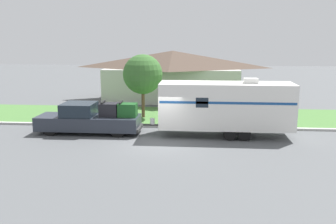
# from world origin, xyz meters

# --- Properties ---
(ground_plane) EXTENTS (120.00, 120.00, 0.00)m
(ground_plane) POSITION_xyz_m (0.00, 0.00, 0.00)
(ground_plane) COLOR #515456
(curb_strip) EXTENTS (80.00, 0.30, 0.14)m
(curb_strip) POSITION_xyz_m (0.00, 3.75, 0.07)
(curb_strip) COLOR #ADADA8
(curb_strip) RESTS_ON ground_plane
(lawn_strip) EXTENTS (80.00, 7.00, 0.03)m
(lawn_strip) POSITION_xyz_m (0.00, 7.40, 0.01)
(lawn_strip) COLOR #477538
(lawn_strip) RESTS_ON ground_plane
(house_across_street) EXTENTS (13.11, 6.85, 4.60)m
(house_across_street) POSITION_xyz_m (-0.38, 15.10, 2.38)
(house_across_street) COLOR #B2B2A8
(house_across_street) RESTS_ON ground_plane
(pickup_truck) EXTENTS (6.36, 2.05, 2.00)m
(pickup_truck) POSITION_xyz_m (-4.46, 1.91, 0.88)
(pickup_truck) COLOR black
(pickup_truck) RESTS_ON ground_plane
(travel_trailer) EXTENTS (8.85, 2.31, 3.47)m
(travel_trailer) POSITION_xyz_m (3.79, 1.91, 1.85)
(travel_trailer) COLOR black
(travel_trailer) RESTS_ON ground_plane
(mailbox) EXTENTS (0.48, 0.20, 1.38)m
(mailbox) POSITION_xyz_m (-6.44, 4.47, 1.06)
(mailbox) COLOR brown
(mailbox) RESTS_ON ground_plane
(tree_in_yard) EXTENTS (2.87, 2.87, 4.63)m
(tree_in_yard) POSITION_xyz_m (-1.90, 6.73, 3.18)
(tree_in_yard) COLOR brown
(tree_in_yard) RESTS_ON ground_plane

